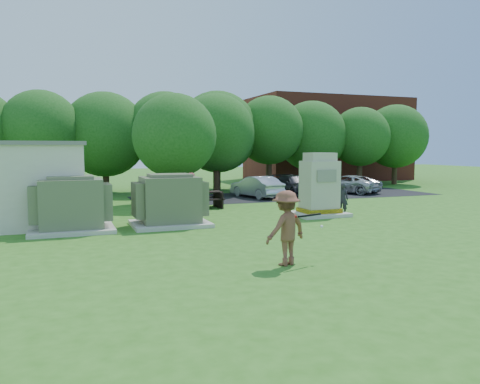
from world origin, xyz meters
name	(u,v)px	position (x,y,z in m)	size (l,w,h in m)	color
ground	(283,241)	(0.00, 0.00, 0.00)	(120.00, 120.00, 0.00)	#2D6619
brick_building	(327,139)	(18.00, 27.00, 4.00)	(15.00, 8.00, 8.00)	maroon
parking_strip	(289,196)	(7.00, 13.50, 0.01)	(20.00, 6.00, 0.01)	#232326
transformer_left	(71,205)	(-6.50, 4.50, 0.97)	(3.00, 2.40, 2.07)	beige
transformer_right	(170,201)	(-2.80, 4.50, 0.97)	(3.00, 2.40, 2.07)	beige
generator_cabinet	(319,188)	(4.18, 4.81, 1.26)	(2.37, 1.94, 2.88)	beige
picnic_table	(202,198)	(-0.07, 9.37, 0.54)	(2.01, 1.51, 0.86)	black
batter	(286,228)	(-1.30, -2.87, 0.99)	(1.28, 0.73, 1.98)	brown
person_by_generator	(342,199)	(5.38, 4.74, 0.74)	(0.54, 0.36, 1.48)	#212227
person_at_picnic	(192,193)	(-0.97, 7.90, 0.96)	(0.93, 0.73, 1.92)	#CF6D77
car_white	(177,189)	(-0.49, 13.16, 0.68)	(1.61, 4.00, 1.36)	silver
car_silver_a	(257,187)	(4.58, 13.19, 0.68)	(1.44, 4.12, 1.36)	#BABABF
car_dark	(295,185)	(7.61, 13.75, 0.65)	(1.83, 4.50, 1.31)	black
car_silver_b	(348,184)	(11.69, 13.78, 0.62)	(2.06, 4.47, 1.24)	#B7B7BC
batting_equipment	(308,218)	(-0.68, -2.93, 1.24)	(1.10, 0.33, 0.41)	black
tree_row	(191,133)	(1.75, 18.50, 4.15)	(41.30, 13.30, 7.30)	#47301E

